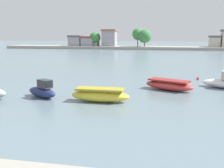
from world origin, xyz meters
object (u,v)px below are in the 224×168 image
object	(u,v)px
moored_boat_4	(100,95)
mooring_buoy_2	(198,78)
moored_boat_5	(169,85)
moored_boat_3	(42,91)

from	to	relation	value
moored_boat_4	mooring_buoy_2	distance (m)	16.25
moored_boat_5	mooring_buoy_2	bearing A→B (deg)	86.01
mooring_buoy_2	moored_boat_4	bearing A→B (deg)	-126.57
moored_boat_4	moored_boat_5	world-z (taller)	moored_boat_4
mooring_buoy_2	moored_boat_5	bearing A→B (deg)	-118.17
moored_boat_3	mooring_buoy_2	xyz separation A→B (m)	(15.19, 12.57, -0.44)
moored_boat_5	mooring_buoy_2	size ratio (longest dim) A/B	15.80
moored_boat_3	mooring_buoy_2	world-z (taller)	moored_boat_3
moored_boat_4	mooring_buoy_2	bearing A→B (deg)	54.07
moored_boat_3	moored_boat_5	distance (m)	12.66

